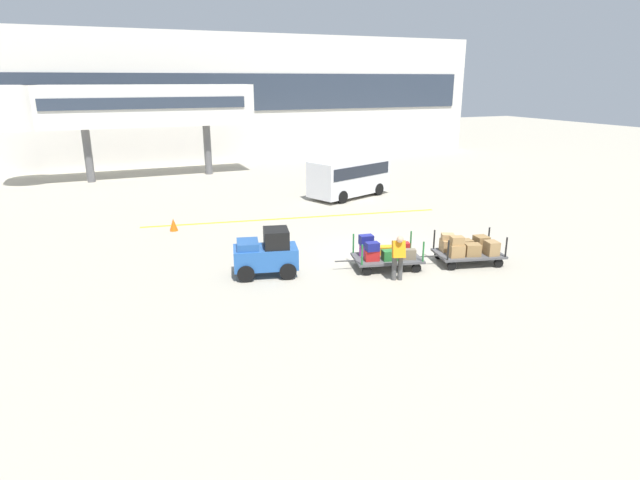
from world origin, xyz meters
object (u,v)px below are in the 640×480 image
(baggage_cart_middle, at_px, (468,249))
(safety_cone_near, at_px, (173,225))
(shuttle_van, at_px, (349,175))
(baggage_tug, at_px, (267,254))
(baggage_handler, at_px, (398,255))
(baggage_cart_lead, at_px, (385,254))

(baggage_cart_middle, distance_m, safety_cone_near, 12.35)
(baggage_cart_middle, relative_size, shuttle_van, 0.60)
(baggage_tug, relative_size, baggage_cart_middle, 0.74)
(baggage_handler, bearing_deg, baggage_cart_lead, 79.63)
(baggage_tug, bearing_deg, baggage_cart_lead, -13.32)
(baggage_handler, distance_m, shuttle_van, 12.89)
(baggage_cart_middle, height_order, shuttle_van, shuttle_van)
(baggage_handler, distance_m, safety_cone_near, 10.68)
(safety_cone_near, bearing_deg, shuttle_van, 18.03)
(safety_cone_near, bearing_deg, baggage_handler, -56.65)
(baggage_cart_lead, relative_size, baggage_cart_middle, 1.00)
(baggage_cart_lead, xyz_separation_m, baggage_handler, (-0.22, -1.22, 0.34))
(baggage_handler, xyz_separation_m, shuttle_van, (4.20, 12.18, 0.37))
(shuttle_van, bearing_deg, baggage_handler, -109.03)
(baggage_tug, height_order, safety_cone_near, baggage_tug)
(baggage_tug, xyz_separation_m, shuttle_van, (7.96, 10.02, 0.48))
(baggage_tug, height_order, baggage_handler, baggage_tug)
(baggage_tug, relative_size, baggage_handler, 1.47)
(shuttle_van, xyz_separation_m, safety_cone_near, (-10.06, -3.28, -0.96))
(baggage_tug, relative_size, safety_cone_near, 4.18)
(baggage_cart_lead, xyz_separation_m, shuttle_van, (3.98, 10.96, 0.71))
(baggage_cart_lead, distance_m, shuttle_van, 11.68)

